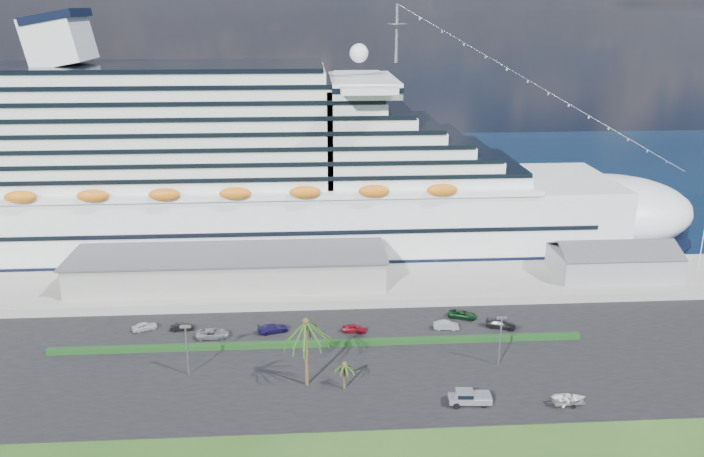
{
  "coord_description": "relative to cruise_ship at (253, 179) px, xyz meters",
  "views": [
    {
      "loc": [
        -9.05,
        -85.87,
        53.99
      ],
      "look_at": [
        -1.64,
        30.0,
        15.88
      ],
      "focal_mm": 35.0,
      "sensor_mm": 36.0,
      "label": 1
    }
  ],
  "objects": [
    {
      "name": "wharf",
      "position": [
        21.53,
        -24.0,
        -15.79
      ],
      "size": [
        240.0,
        20.0,
        1.8
      ],
      "primitive_type": "cube",
      "color": "gray",
      "rests_on": "ground"
    },
    {
      "name": "parked_car_6",
      "position": [
        39.5,
        -39.02,
        -15.87
      ],
      "size": [
        5.59,
        4.05,
        1.41
      ],
      "primitive_type": "imported",
      "rotation": [
        0.0,
        0.0,
        1.19
      ],
      "color": "black",
      "rests_on": "asphalt_lot"
    },
    {
      "name": "pickup_truck",
      "position": [
        34.35,
        -66.74,
        -15.4
      ],
      "size": [
        6.18,
        2.61,
        2.13
      ],
      "color": "black",
      "rests_on": "asphalt_lot"
    },
    {
      "name": "terminal_building",
      "position": [
        -3.47,
        -24.0,
        -11.68
      ],
      "size": [
        61.0,
        15.0,
        6.3
      ],
      "color": "gray",
      "rests_on": "wharf"
    },
    {
      "name": "palm_tall",
      "position": [
        11.53,
        -60.0,
        -7.49
      ],
      "size": [
        8.82,
        8.82,
        11.13
      ],
      "color": "#47301E",
      "rests_on": "ground"
    },
    {
      "name": "port_shed",
      "position": [
        73.53,
        -24.0,
        -12.3
      ],
      "size": [
        24.0,
        12.31,
        7.37
      ],
      "color": "gray",
      "rests_on": "wharf"
    },
    {
      "name": "cruise_ship",
      "position": [
        0.0,
        0.0,
        0.0
      ],
      "size": [
        191.0,
        38.0,
        54.0
      ],
      "color": "silver",
      "rests_on": "ground"
    },
    {
      "name": "parked_car_0",
      "position": [
        -16.56,
        -40.3,
        -15.85
      ],
      "size": [
        4.57,
        3.34,
        1.45
      ],
      "primitive_type": "imported",
      "rotation": [
        0.0,
        0.0,
        2.01
      ],
      "color": "silver",
      "rests_on": "asphalt_lot"
    },
    {
      "name": "parked_car_3",
      "position": [
        5.72,
        -42.53,
        -15.81
      ],
      "size": [
        5.69,
        3.59,
        1.54
      ],
      "primitive_type": "imported",
      "rotation": [
        0.0,
        0.0,
        1.86
      ],
      "color": "#1B1447",
      "rests_on": "asphalt_lot"
    },
    {
      "name": "lamp_post_right",
      "position": [
        41.53,
        -56.0,
        -11.35
      ],
      "size": [
        1.6,
        0.35,
        8.27
      ],
      "color": "gray",
      "rests_on": "asphalt_lot"
    },
    {
      "name": "parked_car_2",
      "position": [
        -4.39,
        -43.95,
        -15.81
      ],
      "size": [
        5.64,
        2.8,
        1.54
      ],
      "primitive_type": "imported",
      "rotation": [
        0.0,
        0.0,
        1.62
      ],
      "color": "gray",
      "rests_on": "asphalt_lot"
    },
    {
      "name": "hedge",
      "position": [
        13.53,
        -48.0,
        -16.12
      ],
      "size": [
        88.0,
        1.1,
        0.9
      ],
      "primitive_type": "cube",
      "color": "black",
      "rests_on": "asphalt_lot"
    },
    {
      "name": "boat_trailer",
      "position": [
        48.34,
        -67.91,
        -15.52
      ],
      "size": [
        5.57,
        3.72,
        1.58
      ],
      "color": "gray",
      "rests_on": "asphalt_lot"
    },
    {
      "name": "asphalt_lot",
      "position": [
        21.53,
        -53.0,
        -16.63
      ],
      "size": [
        140.0,
        38.0,
        0.12
      ],
      "primitive_type": "cube",
      "color": "black",
      "rests_on": "ground"
    },
    {
      "name": "parked_car_5",
      "position": [
        35.74,
        -43.23,
        -15.85
      ],
      "size": [
        4.53,
        1.95,
        1.45
      ],
      "primitive_type": "imported",
      "rotation": [
        0.0,
        0.0,
        1.48
      ],
      "color": "#929598",
      "rests_on": "asphalt_lot"
    },
    {
      "name": "water",
      "position": [
        21.53,
        66.0,
        -16.68
      ],
      "size": [
        420.0,
        160.0,
        0.02
      ],
      "primitive_type": "cube",
      "color": "black",
      "rests_on": "ground"
    },
    {
      "name": "parked_car_4",
      "position": [
        19.69,
        -43.37,
        -15.85
      ],
      "size": [
        4.47,
        2.27,
        1.46
      ],
      "primitive_type": "imported",
      "rotation": [
        0.0,
        0.0,
        1.44
      ],
      "color": "maroon",
      "rests_on": "asphalt_lot"
    },
    {
      "name": "parked_car_1",
      "position": [
        -10.1,
        -40.79,
        -15.94
      ],
      "size": [
        3.94,
        1.65,
        1.27
      ],
      "primitive_type": "imported",
      "rotation": [
        0.0,
        0.0,
        1.65
      ],
      "color": "black",
      "rests_on": "asphalt_lot"
    },
    {
      "name": "flagpole",
      "position": [
        91.57,
        -24.0,
        -8.43
      ],
      "size": [
        1.08,
        0.16,
        12.0
      ],
      "color": "silver",
      "rests_on": "wharf"
    },
    {
      "name": "parked_car_7",
      "position": [
        45.34,
        -43.35,
        -15.82
      ],
      "size": [
        5.59,
        3.85,
        1.5
      ],
      "primitive_type": "imported",
      "rotation": [
        0.0,
        0.0,
        1.2
      ],
      "color": "black",
      "rests_on": "asphalt_lot"
    },
    {
      "name": "lamp_post_left",
      "position": [
        -6.47,
        -56.0,
        -11.35
      ],
      "size": [
        1.6,
        0.35,
        8.27
      ],
      "color": "gray",
      "rests_on": "asphalt_lot"
    },
    {
      "name": "palm_short",
      "position": [
        17.03,
        -61.5,
        -13.03
      ],
      "size": [
        3.53,
        3.53,
        4.56
      ],
      "color": "#47301E",
      "rests_on": "ground"
    },
    {
      "name": "ground",
      "position": [
        21.53,
        -64.0,
        -16.69
      ],
      "size": [
        420.0,
        420.0,
        0.0
      ],
      "primitive_type": "plane",
      "color": "#214517",
      "rests_on": "ground"
    }
  ]
}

